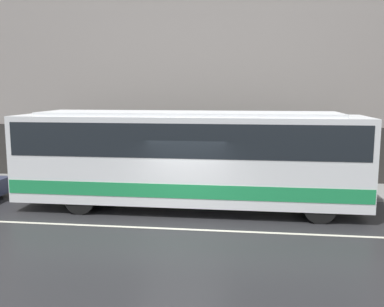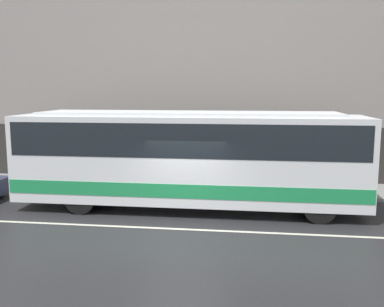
{
  "view_description": "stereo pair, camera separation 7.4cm",
  "coord_description": "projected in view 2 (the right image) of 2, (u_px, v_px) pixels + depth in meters",
  "views": [
    {
      "loc": [
        1.87,
        -11.97,
        4.04
      ],
      "look_at": [
        0.02,
        2.25,
        1.92
      ],
      "focal_mm": 40.0,
      "sensor_mm": 36.0,
      "label": 1
    },
    {
      "loc": [
        1.94,
        -11.96,
        4.04
      ],
      "look_at": [
        0.02,
        2.25,
        1.92
      ],
      "focal_mm": 40.0,
      "sensor_mm": 36.0,
      "label": 2
    }
  ],
  "objects": [
    {
      "name": "ground_plane",
      "position": [
        181.0,
        229.0,
        12.57
      ],
      "size": [
        60.0,
        60.0,
        0.0
      ],
      "primitive_type": "plane",
      "color": "#262628"
    },
    {
      "name": "sidewalk",
      "position": [
        201.0,
        187.0,
        17.78
      ],
      "size": [
        60.0,
        2.66,
        0.14
      ],
      "color": "gray",
      "rests_on": "ground_plane"
    },
    {
      "name": "building_facade",
      "position": [
        205.0,
        72.0,
        18.53
      ],
      "size": [
        60.0,
        0.35,
        10.0
      ],
      "color": "gray",
      "rests_on": "ground_plane"
    },
    {
      "name": "lane_stripe",
      "position": [
        181.0,
        229.0,
        12.57
      ],
      "size": [
        54.0,
        0.14,
        0.01
      ],
      "color": "beige",
      "rests_on": "ground_plane"
    },
    {
      "name": "transit_bus",
      "position": [
        188.0,
        155.0,
        14.52
      ],
      "size": [
        11.69,
        2.55,
        3.33
      ],
      "color": "white",
      "rests_on": "ground_plane"
    }
  ]
}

